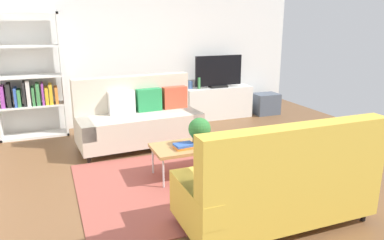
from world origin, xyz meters
The scene contains 15 objects.
ground_plane centered at (0.00, 0.00, 0.00)m, with size 7.68×7.68×0.00m, color brown.
wall_far centered at (0.00, 2.80, 1.45)m, with size 6.40×0.12×2.90m, color white.
area_rug centered at (-0.07, -0.27, 0.01)m, with size 2.90×2.20×0.01m, color #9E4C42.
couch_beige centered at (-0.41, 1.35, 0.45)m, with size 1.95×0.96×1.10m.
couch_green centered at (0.27, -1.50, 0.45)m, with size 1.90×0.85×1.10m.
coffee_table centered at (-0.02, -0.07, 0.39)m, with size 1.10×0.56×0.42m.
tv_console centered at (1.52, 2.46, 0.32)m, with size 1.40×0.44×0.64m, color silver.
tv centered at (1.52, 2.44, 0.95)m, with size 1.00×0.20×0.64m.
bookshelf centered at (-1.99, 2.48, 0.95)m, with size 1.10×0.36×2.10m.
storage_trunk centered at (2.62, 2.36, 0.22)m, with size 0.52×0.40×0.44m, color #4C5666.
potted_plant centered at (0.03, -0.12, 0.62)m, with size 0.29×0.29×0.36m.
table_book_0 centered at (-0.19, -0.15, 0.44)m, with size 0.24×0.18×0.03m, color orange.
table_book_1 centered at (-0.19, -0.15, 0.47)m, with size 0.24×0.18×0.03m, color #3359B2.
vase_0 centered at (0.94, 2.51, 0.72)m, with size 0.09×0.09×0.16m, color #4C72B2.
bottle_0 centered at (1.08, 2.42, 0.75)m, with size 0.06×0.06×0.23m, color #3F8C4C.
Camera 1 is at (-1.71, -4.24, 1.99)m, focal length 34.51 mm.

